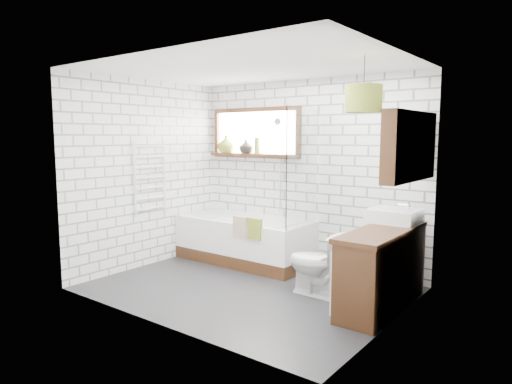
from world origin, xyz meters
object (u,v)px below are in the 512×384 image
Objects in this scene: pendant at (364,99)px; basin at (394,216)px; bathtub at (244,240)px; toilet at (318,263)px; vanity at (382,269)px.

basin is at bearing 85.49° from pendant.
toilet is (1.51, -0.59, 0.05)m from bathtub.
pendant is at bearing -94.51° from basin.
pendant reaches higher than vanity.
basin is (-0.06, 0.44, 0.48)m from vanity.
basin is at bearing 129.84° from toilet.
vanity is 4.12× the size of pendant.
pendant is (0.58, -0.24, 1.74)m from toilet.
toilet reaches higher than bathtub.
vanity is (2.21, -0.52, 0.10)m from bathtub.
basin is 1.49× the size of pendant.
toilet is at bearing -141.49° from basin.
pendant is at bearing -21.48° from bathtub.
bathtub is 1.62m from toilet.
bathtub is 2.27m from vanity.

